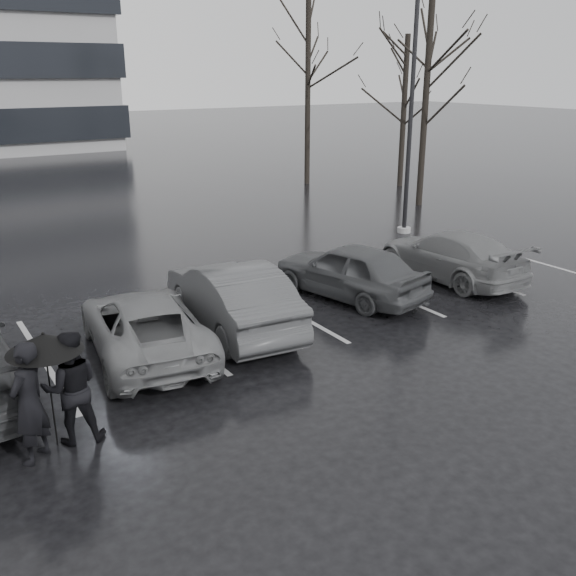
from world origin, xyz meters
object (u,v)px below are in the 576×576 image
at_px(car_main, 350,270).
at_px(tree_east, 425,107).
at_px(car_east, 450,255).
at_px(lamp_post, 411,119).
at_px(tree_north, 308,96).
at_px(car_west_a, 232,296).
at_px(tree_ne, 404,112).
at_px(pedestrian_left, 29,403).
at_px(pedestrian_right, 71,388).
at_px(car_west_b, 145,325).

distance_m(car_main, tree_east, 12.75).
bearing_deg(car_east, lamp_post, -118.33).
relative_size(tree_east, tree_north, 0.94).
height_order(car_west_a, tree_north, tree_north).
bearing_deg(tree_ne, car_west_a, -142.49).
distance_m(pedestrian_left, pedestrian_right, 0.67).
distance_m(car_main, pedestrian_right, 8.16).
distance_m(tree_east, tree_ne, 4.74).
bearing_deg(tree_north, car_east, -109.81).
bearing_deg(car_west_a, car_main, -170.01).
distance_m(car_west_b, lamp_post, 12.73).
height_order(car_west_b, pedestrian_right, pedestrian_right).
relative_size(lamp_post, tree_north, 0.99).
xyz_separation_m(lamp_post, tree_ne, (6.36, 7.34, -0.37)).
relative_size(car_west_a, tree_north, 0.54).
xyz_separation_m(car_east, pedestrian_left, (-11.49, -2.96, 0.27)).
relative_size(pedestrian_left, tree_ne, 0.27).
bearing_deg(car_main, lamp_post, -156.07).
bearing_deg(tree_ne, pedestrian_left, -143.84).
bearing_deg(lamp_post, tree_east, 40.86).
xyz_separation_m(car_main, car_east, (3.26, -0.24, -0.04)).
relative_size(pedestrian_left, lamp_post, 0.22).
bearing_deg(car_west_b, car_main, -166.05).
bearing_deg(tree_north, pedestrian_right, -132.53).
bearing_deg(car_west_b, lamp_post, -148.24).
distance_m(car_east, tree_east, 10.70).
distance_m(car_west_b, pedestrian_left, 3.80).
bearing_deg(tree_east, car_west_a, -148.68).
distance_m(pedestrian_right, tree_east, 20.49).
height_order(tree_east, tree_north, tree_north).
bearing_deg(tree_ne, lamp_post, -130.92).
relative_size(car_west_a, tree_ne, 0.65).
distance_m(pedestrian_right, lamp_post, 15.52).
bearing_deg(tree_ne, car_east, -126.67).
relative_size(lamp_post, tree_ne, 1.21).
bearing_deg(tree_east, pedestrian_right, -148.19).
relative_size(car_east, tree_east, 0.57).
bearing_deg(lamp_post, car_east, -118.75).
relative_size(pedestrian_right, lamp_post, 0.21).
xyz_separation_m(car_west_b, lamp_post, (11.30, 4.87, 3.25)).
bearing_deg(lamp_post, car_main, -143.05).
bearing_deg(pedestrian_left, car_east, 151.33).
relative_size(pedestrian_right, tree_north, 0.21).
bearing_deg(car_west_b, pedestrian_right, 58.57).
relative_size(car_main, car_east, 0.91).
distance_m(car_west_a, car_west_b, 2.11).
bearing_deg(car_west_b, car_west_a, -164.49).
height_order(pedestrian_right, lamp_post, lamp_post).
distance_m(lamp_post, tree_east, 5.11).
xyz_separation_m(car_east, tree_north, (5.37, 14.92, 3.59)).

